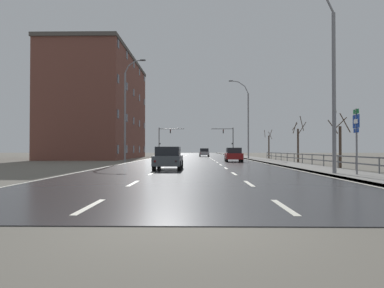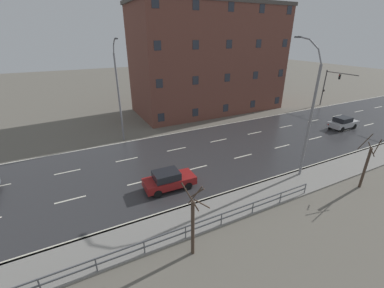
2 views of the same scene
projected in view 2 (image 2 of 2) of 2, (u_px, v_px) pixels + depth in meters
ground_plane at (285, 136)px, 30.99m from camera, size 160.00×160.00×0.12m
road_asphalt_strip at (346, 121)px, 35.95m from camera, size 14.00×120.00×0.03m
guardrail at (68, 272)px, 12.34m from camera, size 0.07×33.42×1.00m
street_lamp_midground at (309, 115)px, 20.18m from camera, size 2.90×0.24×11.38m
street_lamp_left_bank at (119, 94)px, 27.34m from camera, size 2.30×0.24×11.20m
traffic_signal_left at (330, 83)px, 41.87m from camera, size 5.45×0.36×6.02m
car_near_right at (343, 123)px, 32.99m from camera, size 1.85×4.11×1.57m
car_mid_centre at (169, 180)px, 20.02m from camera, size 1.93×4.15×1.57m
brick_building at (209, 59)px, 39.05m from camera, size 10.77×23.29×15.79m
bare_tree_mid at (193, 224)px, 13.46m from camera, size 1.39×1.50×4.92m
bare_tree_far at (366, 165)px, 19.74m from camera, size 1.24×1.25×4.43m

